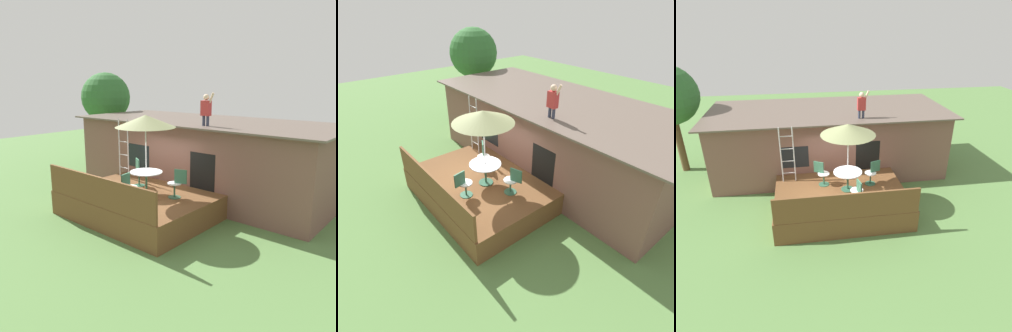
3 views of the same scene
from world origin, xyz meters
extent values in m
plane|color=#567F42|center=(0.00, 0.00, 0.00)|extent=(40.00, 40.00, 0.00)
cube|color=brown|center=(0.00, 3.60, 1.41)|extent=(10.00, 4.00, 2.83)
cube|color=#66564C|center=(0.00, 3.60, 2.86)|extent=(10.50, 4.50, 0.06)
cube|color=black|center=(-1.60, 1.61, 1.55)|extent=(1.10, 0.03, 0.90)
cube|color=black|center=(1.37, 1.61, 1.05)|extent=(1.00, 0.03, 2.00)
cube|color=brown|center=(0.00, 0.00, 0.40)|extent=(4.76, 3.52, 0.80)
cube|color=brown|center=(0.00, -1.71, 1.25)|extent=(4.66, 0.08, 0.90)
cylinder|color=#33664C|center=(0.28, 0.05, 0.82)|extent=(0.48, 0.48, 0.03)
cylinder|color=#33664C|center=(0.28, 0.05, 1.17)|extent=(0.07, 0.07, 0.71)
cylinder|color=silver|center=(0.28, 0.05, 1.53)|extent=(1.04, 1.04, 0.03)
cylinder|color=silver|center=(0.28, 0.05, 2.00)|extent=(0.04, 0.04, 2.40)
cone|color=#8C9360|center=(0.28, 0.05, 3.15)|extent=(1.90, 1.90, 0.38)
cylinder|color=silver|center=(-2.09, 1.06, 1.90)|extent=(0.04, 0.04, 2.20)
cylinder|color=silver|center=(-1.61, 1.06, 1.90)|extent=(0.04, 0.04, 2.20)
cylinder|color=silver|center=(-1.85, 1.06, 1.15)|extent=(0.48, 0.03, 0.03)
cylinder|color=silver|center=(-1.85, 1.06, 1.65)|extent=(0.48, 0.03, 0.03)
cylinder|color=silver|center=(-1.85, 1.06, 2.15)|extent=(0.48, 0.03, 0.03)
cylinder|color=silver|center=(-1.85, 1.06, 2.65)|extent=(0.48, 0.03, 0.03)
cylinder|color=#33384C|center=(1.08, 2.05, 3.06)|extent=(0.10, 0.10, 0.34)
cylinder|color=#33384C|center=(1.24, 2.05, 3.06)|extent=(0.10, 0.10, 0.34)
cube|color=#B73333|center=(1.16, 2.05, 3.48)|extent=(0.32, 0.20, 0.50)
sphere|color=beige|center=(1.16, 2.05, 3.84)|extent=(0.20, 0.20, 0.20)
cylinder|color=beige|center=(1.34, 2.05, 3.78)|extent=(0.26, 0.08, 0.44)
cylinder|color=#33664C|center=(-0.55, 0.56, 0.81)|extent=(0.40, 0.40, 0.02)
cylinder|color=#33664C|center=(-0.55, 0.56, 1.03)|extent=(0.06, 0.06, 0.44)
cylinder|color=silver|center=(-0.55, 0.56, 1.26)|extent=(0.44, 0.44, 0.04)
cube|color=#33664C|center=(-0.73, 0.66, 1.50)|extent=(0.36, 0.24, 0.44)
cylinder|color=#33664C|center=(1.21, 0.35, 0.81)|extent=(0.40, 0.40, 0.02)
cylinder|color=#33664C|center=(1.21, 0.35, 1.03)|extent=(0.06, 0.06, 0.44)
cylinder|color=silver|center=(1.21, 0.35, 1.26)|extent=(0.44, 0.44, 0.04)
cube|color=#33664C|center=(1.40, 0.41, 1.50)|extent=(0.39, 0.16, 0.44)
cylinder|color=#33664C|center=(0.45, -0.83, 0.81)|extent=(0.40, 0.40, 0.02)
cylinder|color=#33664C|center=(0.45, -0.83, 1.03)|extent=(0.06, 0.06, 0.44)
cylinder|color=silver|center=(0.45, -0.83, 1.26)|extent=(0.44, 0.44, 0.04)
cube|color=#33664C|center=(0.49, -1.02, 1.50)|extent=(0.11, 0.40, 0.44)
cylinder|color=brown|center=(-6.81, 4.41, 1.52)|extent=(0.32, 0.32, 3.05)
sphere|color=#2D662D|center=(-6.81, 4.41, 3.56)|extent=(2.55, 2.55, 2.55)
camera|label=1|loc=(7.82, -7.73, 4.30)|focal=37.44mm
camera|label=2|loc=(6.73, -4.30, 6.18)|focal=29.88mm
camera|label=3|loc=(-1.35, -9.54, 6.56)|focal=32.42mm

